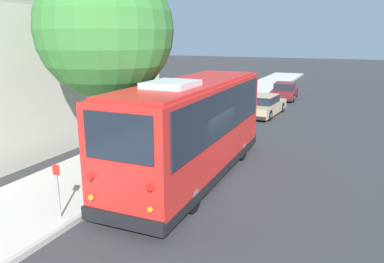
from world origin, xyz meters
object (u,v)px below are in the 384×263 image
Objects in this scene: parked_sedan_tan at (264,106)px; parked_sedan_maroon at (285,91)px; fire_hydrant at (202,123)px; shuttle_bus at (192,125)px; sign_post_far at (93,173)px; sign_post_near at (58,191)px; street_tree at (107,20)px.

parked_sedan_tan is 1.08× the size of parked_sedan_maroon.
parked_sedan_tan is 6.27m from fire_hydrant.
shuttle_bus is 11.11× the size of fire_hydrant.
shuttle_bus is at bearing -161.04° from fire_hydrant.
fire_hydrant is (8.74, 0.08, -0.36)m from sign_post_far.
parked_sedan_maroon is 13.11m from fire_hydrant.
sign_post_near reaches higher than parked_sedan_maroon.
street_tree is 5.26m from sign_post_far.
parked_sedan_tan is at bearing -16.21° from fire_hydrant.
fire_hydrant is (-6.02, 1.75, -0.04)m from parked_sedan_tan.
sign_post_near is at bearing -164.65° from street_tree.
parked_sedan_tan is (11.78, 0.23, -1.31)m from shuttle_bus.
street_tree is at bearing 168.23° from parked_sedan_maroon.
street_tree is 5.36× the size of sign_post_near.
sign_post_far is 8.75m from fire_hydrant.
sign_post_far is (-21.73, 1.71, 0.31)m from parked_sedan_maroon.
shuttle_bus is 6.08× the size of sign_post_near.
sign_post_near is at bearing 180.00° from sign_post_far.
street_tree is at bearing 96.74° from shuttle_bus.
fire_hydrant is at bearing 0.48° from sign_post_near.
parked_sedan_tan is 13.36m from street_tree.
sign_post_far is at bearing 177.74° from parked_sedan_tan.
parked_sedan_tan is at bearing -12.86° from street_tree.
sign_post_far is 1.83× the size of fire_hydrant.
street_tree is at bearing 170.51° from fire_hydrant.
sign_post_far reaches higher than parked_sedan_tan.
shuttle_bus is at bearing -32.47° from sign_post_far.
parked_sedan_maroon is (6.97, -0.05, 0.01)m from parked_sedan_tan.
shuttle_bus is 4.60m from street_tree.
sign_post_far is (-2.59, -1.11, -4.44)m from street_tree.
fire_hydrant is at bearing 168.75° from parked_sedan_maroon.
parked_sedan_maroon is at bearing 3.77° from parked_sedan_tan.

